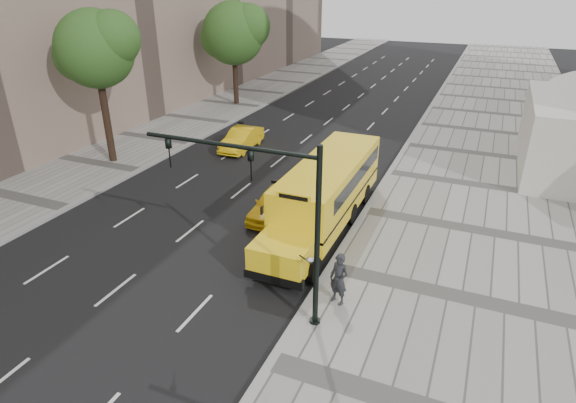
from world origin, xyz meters
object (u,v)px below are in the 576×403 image
at_px(pedestrian, 339,279).
at_px(tree_c, 234,33).
at_px(taxi_near, 275,203).
at_px(taxi_far, 241,139).
at_px(tree_b, 96,48).
at_px(school_bus, 327,188).
at_px(traffic_signal, 275,210).

bearing_deg(pedestrian, tree_c, 143.50).
relative_size(taxi_near, taxi_far, 0.96).
bearing_deg(taxi_far, pedestrian, -53.63).
height_order(taxi_far, pedestrian, pedestrian).
relative_size(tree_b, school_bus, 0.79).
bearing_deg(school_bus, pedestrian, -67.55).
bearing_deg(school_bus, traffic_signal, -84.62).
height_order(tree_c, taxi_near, tree_c).
bearing_deg(pedestrian, tree_b, 172.53).
xyz_separation_m(tree_b, traffic_signal, (15.61, -9.74, -2.85)).
distance_m(taxi_near, traffic_signal, 8.36).
xyz_separation_m(pedestrian, traffic_signal, (-1.79, -1.34, 2.96)).
relative_size(school_bus, taxi_near, 2.79).
xyz_separation_m(tree_c, school_bus, (14.90, -18.65, -4.50)).
relative_size(tree_b, taxi_near, 2.21).
xyz_separation_m(taxi_near, taxi_far, (-6.24, 8.26, 0.01)).
distance_m(tree_b, school_bus, 15.97).
xyz_separation_m(school_bus, taxi_near, (-2.50, -0.39, -1.06)).
bearing_deg(traffic_signal, taxi_near, 114.67).
relative_size(taxi_far, traffic_signal, 0.67).
bearing_deg(taxi_near, tree_c, 121.50).
xyz_separation_m(tree_c, pedestrian, (17.38, -24.65, -5.13)).
bearing_deg(taxi_far, taxi_near, -55.53).
height_order(pedestrian, traffic_signal, traffic_signal).
distance_m(tree_b, taxi_far, 10.34).
xyz_separation_m(taxi_far, traffic_signal, (9.44, -15.21, 3.38)).
relative_size(tree_b, tree_c, 1.03).
distance_m(tree_c, pedestrian, 30.59).
bearing_deg(pedestrian, traffic_signal, -124.86).
xyz_separation_m(school_bus, pedestrian, (2.48, -6.00, -0.63)).
bearing_deg(tree_b, taxi_near, -12.69).
height_order(tree_b, school_bus, tree_b).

